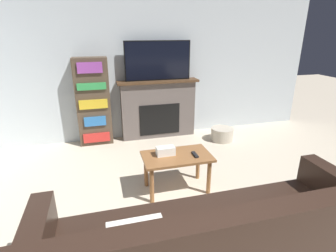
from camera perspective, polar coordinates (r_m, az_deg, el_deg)
wall_back at (r=4.70m, az=-6.36°, el=13.61°), size 6.60×0.06×2.70m
fireplace at (r=4.78m, az=-2.12°, el=3.79°), size 1.43×0.28×1.05m
tv at (r=4.60m, az=-2.20°, el=14.01°), size 1.14×0.03×0.67m
couch at (r=2.20m, az=9.91°, el=-25.45°), size 2.59×0.94×0.92m
coffee_table at (r=3.17m, az=1.94°, el=-7.67°), size 0.82×0.48×0.47m
tissue_box at (r=3.13m, az=-0.54°, el=-5.43°), size 0.22×0.12×0.10m
remote_control at (r=3.15m, az=5.90°, el=-6.21°), size 0.04×0.15×0.02m
bookshelf at (r=4.59m, az=-15.93°, el=5.00°), size 0.55×0.29×1.47m
storage_basket at (r=4.81m, az=11.67°, el=-1.75°), size 0.39×0.39×0.23m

